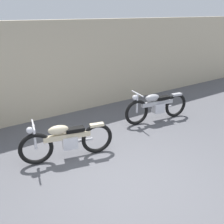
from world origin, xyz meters
TOP-DOWN VIEW (x-y plane):
  - ground_plane at (0.00, 0.00)m, footprint 40.00×40.00m
  - building_wall at (0.00, 3.90)m, footprint 18.00×0.30m
  - motorcycle_cream at (-0.52, 1.42)m, footprint 1.92×0.68m
  - motorcycle_silver at (2.39, 1.84)m, footprint 1.99×0.57m

SIDE VIEW (x-z plane):
  - ground_plane at x=0.00m, z-range 0.00..0.00m
  - motorcycle_cream at x=-0.52m, z-range -0.02..0.86m
  - motorcycle_silver at x=2.39m, z-range -0.02..0.88m
  - building_wall at x=0.00m, z-range 0.00..2.68m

